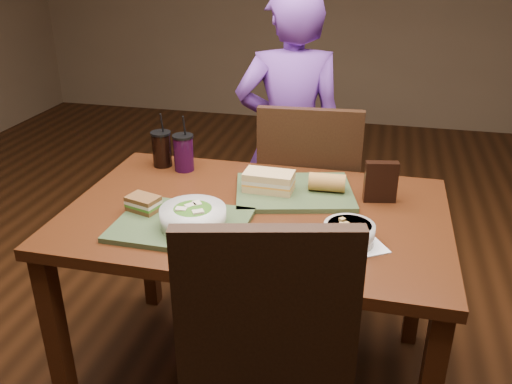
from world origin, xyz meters
The scene contains 15 objects.
ground centered at (0.00, 0.00, 0.00)m, with size 6.00×6.00×0.00m, color #381C0B.
dining_table centered at (0.00, 0.00, 0.66)m, with size 1.30×0.85×0.75m.
chair_far centered at (0.11, 0.56, 0.55)m, with size 0.46×0.46×0.99m.
diner centered at (-0.03, 0.84, 0.72)m, with size 0.53×0.35×1.44m, color purple.
tray_near centered at (-0.21, -0.17, 0.76)m, with size 0.42×0.32×0.02m, color #364928.
tray_far centered at (0.11, 0.16, 0.76)m, with size 0.42×0.32×0.02m, color #364928.
salad_bowl centered at (-0.16, -0.18, 0.80)m, with size 0.21×0.21×0.07m.
soup_bowl centered at (0.33, -0.15, 0.79)m, with size 0.26×0.26×0.08m.
sandwich_near centered at (-0.36, -0.12, 0.79)m, with size 0.12×0.10×0.05m.
sandwich_far centered at (0.02, 0.14, 0.80)m, with size 0.18×0.10×0.07m.
baguette_near centered at (-0.07, -0.30, 0.80)m, with size 0.06×0.06×0.12m, color #AD7533.
baguette_far centered at (0.22, 0.18, 0.80)m, with size 0.07×0.07×0.13m, color #AD7533.
cup_cola centered at (-0.47, 0.31, 0.82)m, with size 0.08×0.08×0.22m.
cup_berry centered at (-0.37, 0.29, 0.83)m, with size 0.08×0.08×0.23m.
chip_bag centered at (0.41, 0.17, 0.82)m, with size 0.11×0.04×0.15m, color black.
Camera 1 is at (0.39, -1.62, 1.59)m, focal length 38.00 mm.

